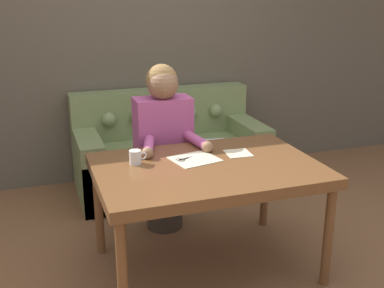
% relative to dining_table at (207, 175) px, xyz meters
% --- Properties ---
extents(ground_plane, '(16.00, 16.00, 0.00)m').
position_rel_dining_table_xyz_m(ground_plane, '(-0.01, -0.04, -0.66)').
color(ground_plane, brown).
extents(wall_back, '(8.00, 0.06, 2.60)m').
position_rel_dining_table_xyz_m(wall_back, '(-0.01, 1.85, 0.64)').
color(wall_back, brown).
rests_on(wall_back, ground_plane).
extents(dining_table, '(1.40, 0.97, 0.73)m').
position_rel_dining_table_xyz_m(dining_table, '(0.00, 0.00, 0.00)').
color(dining_table, brown).
rests_on(dining_table, ground_plane).
extents(couch, '(1.70, 0.85, 0.89)m').
position_rel_dining_table_xyz_m(couch, '(0.16, 1.43, -0.35)').
color(couch, olive).
rests_on(couch, ground_plane).
extents(person, '(0.50, 0.60, 1.28)m').
position_rel_dining_table_xyz_m(person, '(-0.10, 0.64, 0.00)').
color(person, '#33281E').
rests_on(person, ground_plane).
extents(pattern_paper_main, '(0.33, 0.30, 0.00)m').
position_rel_dining_table_xyz_m(pattern_paper_main, '(-0.04, 0.12, 0.07)').
color(pattern_paper_main, beige).
rests_on(pattern_paper_main, dining_table).
extents(pattern_paper_offcut, '(0.18, 0.18, 0.00)m').
position_rel_dining_table_xyz_m(pattern_paper_offcut, '(0.27, 0.14, 0.07)').
color(pattern_paper_offcut, beige).
rests_on(pattern_paper_offcut, dining_table).
extents(scissors, '(0.21, 0.13, 0.01)m').
position_rel_dining_table_xyz_m(scissors, '(-0.10, 0.15, 0.07)').
color(scissors, silver).
rests_on(scissors, dining_table).
extents(mug, '(0.11, 0.08, 0.09)m').
position_rel_dining_table_xyz_m(mug, '(-0.42, 0.17, 0.11)').
color(mug, silver).
rests_on(mug, dining_table).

